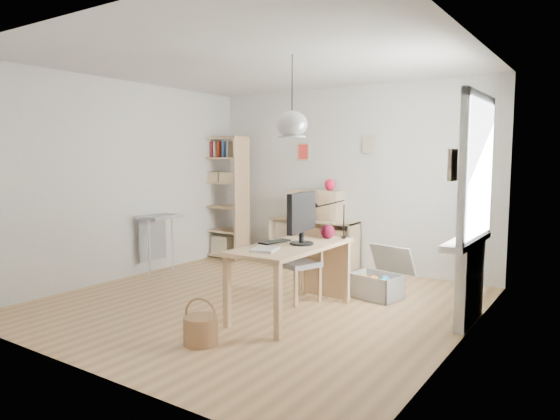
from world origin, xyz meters
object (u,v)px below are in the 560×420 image
Objects in this scene: cube_shelf at (314,246)px; monitor at (302,215)px; drawer_chest at (316,205)px; chair at (302,260)px; tall_bookshelf at (223,192)px; desk at (292,253)px; storage_chest at (379,281)px.

cube_shelf is 2.21× the size of monitor.
chair is at bearing -71.77° from drawer_chest.
monitor is at bearing -35.25° from tall_bookshelf.
monitor is 2.38m from drawer_chest.
desk is at bearing -37.01° from tall_bookshelf.
tall_bookshelf is at bearing 142.99° from desk.
chair is 1.07× the size of drawer_chest.
drawer_chest is (1.62, 0.24, -0.14)m from tall_bookshelf.
desk is 2.41m from drawer_chest.
monitor is (2.67, -1.89, -0.03)m from tall_bookshelf.
desk is 1.77× the size of chair.
tall_bookshelf is at bearing -178.36° from drawer_chest.
cube_shelf reaches higher than storage_chest.
storage_chest is at bearing 65.27° from desk.
monitor reaches higher than chair.
chair is (-0.18, 0.51, -0.17)m from desk.
cube_shelf is at bearing 10.19° from tall_bookshelf.
storage_chest is (1.54, -1.11, -0.10)m from cube_shelf.
monitor is (-0.43, -1.06, 0.86)m from storage_chest.
tall_bookshelf is 3.16× the size of monitor.
chair is (0.84, -1.72, 0.18)m from cube_shelf.
tall_bookshelf is at bearing 176.98° from storage_chest.
desk is 0.57m from chair.
drawer_chest reaches higher than storage_chest.
monitor is (0.27, -0.45, 0.58)m from chair.
storage_chest is at bearing 60.76° from chair.
drawer_chest is at bearing 8.43° from tall_bookshelf.
monitor is (0.09, 0.06, 0.40)m from desk.
desk reaches higher than storage_chest.
storage_chest is (0.52, 1.12, -0.46)m from desk.
chair is at bearing -30.97° from tall_bookshelf.
desk is at bearing -65.39° from cube_shelf.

